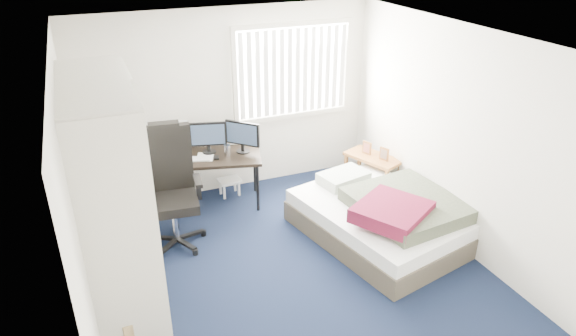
# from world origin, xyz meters

# --- Properties ---
(ground) EXTENTS (4.20, 4.20, 0.00)m
(ground) POSITION_xyz_m (0.00, 0.00, 0.00)
(ground) COLOR black
(ground) RESTS_ON ground
(room_shell) EXTENTS (4.20, 4.20, 4.20)m
(room_shell) POSITION_xyz_m (0.00, 0.00, 1.51)
(room_shell) COLOR silver
(room_shell) RESTS_ON ground
(window_assembly) EXTENTS (1.72, 0.09, 1.32)m
(window_assembly) POSITION_xyz_m (0.90, 2.04, 1.60)
(window_assembly) COLOR white
(window_assembly) RESTS_ON ground
(closet) EXTENTS (0.64, 1.84, 2.22)m
(closet) POSITION_xyz_m (-1.67, 0.27, 1.35)
(closet) COLOR beige
(closet) RESTS_ON ground
(desk) EXTENTS (1.54, 1.00, 1.16)m
(desk) POSITION_xyz_m (-0.45, 1.75, 0.74)
(desk) COLOR black
(desk) RESTS_ON ground
(office_chair) EXTENTS (0.74, 0.74, 1.43)m
(office_chair) POSITION_xyz_m (-1.04, 1.03, 0.55)
(office_chair) COLOR black
(office_chair) RESTS_ON ground
(footstool) EXTENTS (0.31, 0.25, 0.24)m
(footstool) POSITION_xyz_m (-0.13, 1.85, 0.18)
(footstool) COLOR white
(footstool) RESTS_ON ground
(nightstand) EXTENTS (0.65, 0.86, 0.71)m
(nightstand) POSITION_xyz_m (1.75, 1.21, 0.47)
(nightstand) COLOR brown
(nightstand) RESTS_ON ground
(bed) EXTENTS (1.85, 2.22, 0.65)m
(bed) POSITION_xyz_m (1.27, 0.14, 0.28)
(bed) COLOR #463E32
(bed) RESTS_ON ground
(pine_box) EXTENTS (0.48, 0.41, 0.31)m
(pine_box) POSITION_xyz_m (-1.65, -0.44, 0.15)
(pine_box) COLOR tan
(pine_box) RESTS_ON ground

